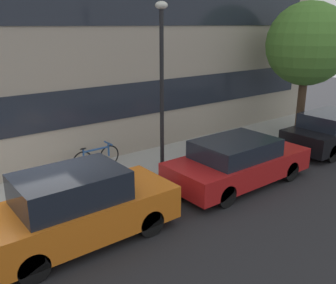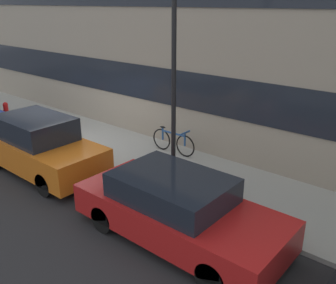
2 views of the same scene
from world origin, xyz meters
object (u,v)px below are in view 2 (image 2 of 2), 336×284
Objects in this scene: bicycle at (173,141)px; lamp_post at (174,67)px; fire_hydrant at (6,113)px; parked_car_orange at (40,146)px; parked_car_red at (177,209)px.

lamp_post is at bearing -51.66° from bicycle.
parked_car_orange is at bearing -17.31° from fire_hydrant.
lamp_post reaches higher than parked_car_orange.
parked_car_orange is 2.55× the size of bicycle.
bicycle is at bearing 129.54° from lamp_post.
fire_hydrant is 0.51× the size of bicycle.
lamp_post reaches higher than parked_car_red.
parked_car_red is at bearing -48.44° from lamp_post.
bicycle is at bearing 56.93° from parked_car_orange.
parked_car_orange is 5.04× the size of fire_hydrant.
parked_car_orange reaches higher than fire_hydrant.
bicycle is (-2.67, 3.11, -0.16)m from parked_car_red.
fire_hydrant is at bearing -178.80° from lamp_post.
fire_hydrant is (-4.53, 1.41, -0.24)m from parked_car_orange.
bicycle is (6.55, 1.70, -0.02)m from fire_hydrant.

